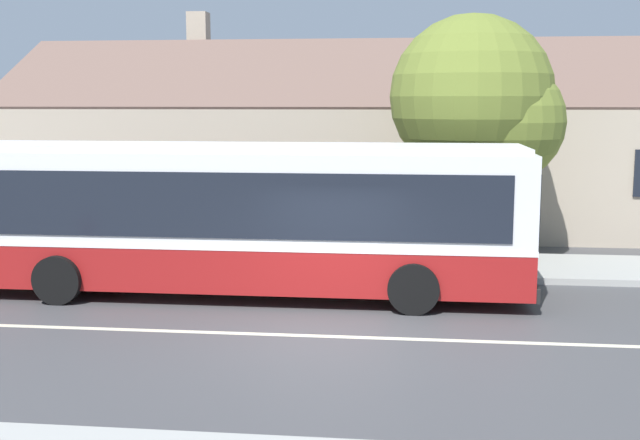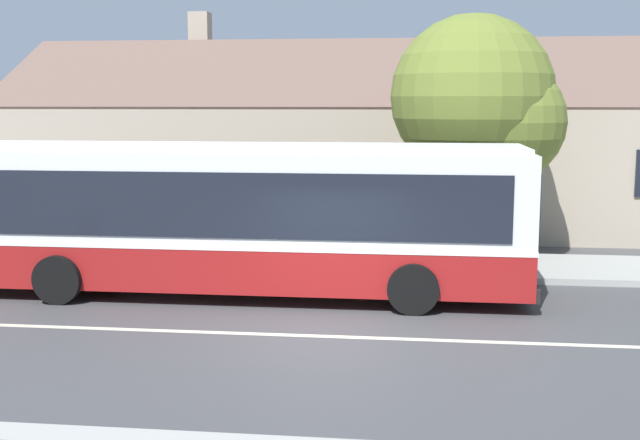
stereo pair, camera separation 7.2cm
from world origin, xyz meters
TOP-DOWN VIEW (x-y plane):
  - ground_plane at (0.00, 0.00)m, footprint 300.00×300.00m
  - sidewalk_far at (0.00, 6.00)m, footprint 60.00×3.00m
  - lane_divider_stripe at (0.00, 0.00)m, footprint 60.00×0.16m
  - community_building at (0.08, 14.12)m, footprint 23.43×9.59m
  - transit_bus at (-2.25, 2.90)m, footprint 12.31×2.82m
  - street_tree_primary at (3.13, 6.97)m, footprint 4.33×4.08m

SIDE VIEW (x-z plane):
  - ground_plane at x=0.00m, z-range 0.00..0.00m
  - lane_divider_stripe at x=0.00m, z-range 0.00..0.01m
  - sidewalk_far at x=0.00m, z-range 0.00..0.15m
  - transit_bus at x=-2.25m, z-range 0.12..3.30m
  - community_building at x=0.08m, z-range -1.54..5.65m
  - street_tree_primary at x=3.13m, z-range 0.88..7.10m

